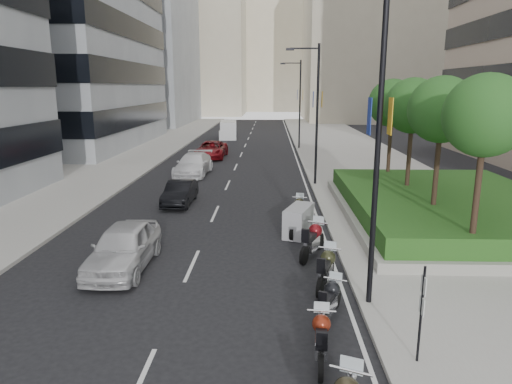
{
  "coord_description": "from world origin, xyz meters",
  "views": [
    {
      "loc": [
        1.36,
        -11.58,
        6.38
      ],
      "look_at": [
        0.74,
        7.35,
        2.0
      ],
      "focal_mm": 32.0,
      "sensor_mm": 36.0,
      "label": 1
    }
  ],
  "objects_px": {
    "motorcycle_4": "(313,240)",
    "motorcycle_5": "(299,221)",
    "lamp_post_0": "(373,136)",
    "motorcycle_2": "(330,300)",
    "lamp_post_2": "(298,100)",
    "delivery_van": "(228,131)",
    "motorcycle_1": "(321,338)",
    "car_c": "(193,164)",
    "car_d": "(211,150)",
    "lamp_post_1": "(315,108)",
    "car_a": "(124,247)",
    "parking_sign": "(421,309)",
    "car_b": "(180,193)",
    "motorcycle_6": "(298,209)",
    "motorcycle_3": "(326,268)"
  },
  "relations": [
    {
      "from": "lamp_post_1",
      "to": "car_c",
      "type": "bearing_deg",
      "value": 157.85
    },
    {
      "from": "motorcycle_2",
      "to": "motorcycle_4",
      "type": "distance_m",
      "value": 4.84
    },
    {
      "from": "lamp_post_2",
      "to": "motorcycle_3",
      "type": "xyz_separation_m",
      "value": [
        -0.96,
        -33.64,
        -4.45
      ]
    },
    {
      "from": "motorcycle_2",
      "to": "motorcycle_4",
      "type": "xyz_separation_m",
      "value": [
        -0.05,
        4.84,
        0.11
      ]
    },
    {
      "from": "lamp_post_0",
      "to": "delivery_van",
      "type": "height_order",
      "value": "lamp_post_0"
    },
    {
      "from": "motorcycle_4",
      "to": "delivery_van",
      "type": "xyz_separation_m",
      "value": [
        -7.01,
        40.88,
        0.35
      ]
    },
    {
      "from": "motorcycle_1",
      "to": "car_c",
      "type": "xyz_separation_m",
      "value": [
        -6.92,
        23.25,
        0.23
      ]
    },
    {
      "from": "lamp_post_1",
      "to": "car_a",
      "type": "distance_m",
      "value": 16.96
    },
    {
      "from": "parking_sign",
      "to": "car_c",
      "type": "xyz_separation_m",
      "value": [
        -9.14,
        23.45,
        -0.66
      ]
    },
    {
      "from": "lamp_post_0",
      "to": "car_c",
      "type": "height_order",
      "value": "lamp_post_0"
    },
    {
      "from": "delivery_van",
      "to": "motorcycle_5",
      "type": "bearing_deg",
      "value": -84.72
    },
    {
      "from": "lamp_post_1",
      "to": "motorcycle_6",
      "type": "distance_m",
      "value": 9.42
    },
    {
      "from": "lamp_post_2",
      "to": "motorcycle_1",
      "type": "xyz_separation_m",
      "value": [
        -1.56,
        -37.8,
        -4.5
      ]
    },
    {
      "from": "lamp_post_0",
      "to": "motorcycle_2",
      "type": "height_order",
      "value": "lamp_post_0"
    },
    {
      "from": "motorcycle_4",
      "to": "motorcycle_6",
      "type": "height_order",
      "value": "motorcycle_4"
    },
    {
      "from": "car_b",
      "to": "delivery_van",
      "type": "relative_size",
      "value": 0.75
    },
    {
      "from": "car_a",
      "to": "delivery_van",
      "type": "height_order",
      "value": "delivery_van"
    },
    {
      "from": "lamp_post_1",
      "to": "motorcycle_6",
      "type": "height_order",
      "value": "lamp_post_1"
    },
    {
      "from": "motorcycle_6",
      "to": "car_d",
      "type": "bearing_deg",
      "value": 28.98
    },
    {
      "from": "lamp_post_0",
      "to": "motorcycle_4",
      "type": "xyz_separation_m",
      "value": [
        -1.15,
        4.07,
        -4.41
      ]
    },
    {
      "from": "car_a",
      "to": "motorcycle_6",
      "type": "bearing_deg",
      "value": 43.22
    },
    {
      "from": "car_d",
      "to": "car_a",
      "type": "bearing_deg",
      "value": -87.87
    },
    {
      "from": "parking_sign",
      "to": "car_b",
      "type": "height_order",
      "value": "parking_sign"
    },
    {
      "from": "delivery_van",
      "to": "car_b",
      "type": "bearing_deg",
      "value": -93.93
    },
    {
      "from": "motorcycle_6",
      "to": "parking_sign",
      "type": "bearing_deg",
      "value": -159.88
    },
    {
      "from": "motorcycle_2",
      "to": "motorcycle_3",
      "type": "bearing_deg",
      "value": 20.06
    },
    {
      "from": "motorcycle_4",
      "to": "motorcycle_5",
      "type": "distance_m",
      "value": 2.63
    },
    {
      "from": "motorcycle_4",
      "to": "delivery_van",
      "type": "relative_size",
      "value": 0.44
    },
    {
      "from": "lamp_post_1",
      "to": "motorcycle_1",
      "type": "bearing_deg",
      "value": -94.51
    },
    {
      "from": "lamp_post_2",
      "to": "motorcycle_1",
      "type": "bearing_deg",
      "value": -92.37
    },
    {
      "from": "motorcycle_1",
      "to": "motorcycle_2",
      "type": "relative_size",
      "value": 1.1
    },
    {
      "from": "parking_sign",
      "to": "motorcycle_5",
      "type": "relative_size",
      "value": 1.1
    },
    {
      "from": "car_a",
      "to": "car_c",
      "type": "bearing_deg",
      "value": 91.63
    },
    {
      "from": "lamp_post_2",
      "to": "motorcycle_2",
      "type": "xyz_separation_m",
      "value": [
        -1.1,
        -35.77,
        -4.52
      ]
    },
    {
      "from": "motorcycle_3",
      "to": "motorcycle_6",
      "type": "relative_size",
      "value": 1.04
    },
    {
      "from": "parking_sign",
      "to": "car_b",
      "type": "distance_m",
      "value": 17.14
    },
    {
      "from": "lamp_post_0",
      "to": "motorcycle_4",
      "type": "bearing_deg",
      "value": 105.76
    },
    {
      "from": "motorcycle_5",
      "to": "car_c",
      "type": "xyz_separation_m",
      "value": [
        -6.94,
        13.79,
        0.15
      ]
    },
    {
      "from": "motorcycle_1",
      "to": "motorcycle_5",
      "type": "distance_m",
      "value": 9.46
    },
    {
      "from": "car_c",
      "to": "delivery_van",
      "type": "bearing_deg",
      "value": 92.2
    },
    {
      "from": "car_d",
      "to": "delivery_van",
      "type": "xyz_separation_m",
      "value": [
        0.07,
        16.15,
        0.24
      ]
    },
    {
      "from": "lamp_post_0",
      "to": "car_b",
      "type": "bearing_deg",
      "value": 123.32
    },
    {
      "from": "car_a",
      "to": "delivery_van",
      "type": "xyz_separation_m",
      "value": [
        -0.14,
        42.28,
        0.2
      ]
    },
    {
      "from": "car_c",
      "to": "motorcycle_2",
      "type": "bearing_deg",
      "value": -67.83
    },
    {
      "from": "lamp_post_2",
      "to": "delivery_van",
      "type": "xyz_separation_m",
      "value": [
        -8.16,
        9.95,
        -4.06
      ]
    },
    {
      "from": "lamp_post_2",
      "to": "delivery_van",
      "type": "distance_m",
      "value": 13.49
    },
    {
      "from": "lamp_post_0",
      "to": "motorcycle_6",
      "type": "bearing_deg",
      "value": 99.15
    },
    {
      "from": "car_b",
      "to": "lamp_post_2",
      "type": "bearing_deg",
      "value": 72.64
    },
    {
      "from": "car_c",
      "to": "car_d",
      "type": "relative_size",
      "value": 0.99
    },
    {
      "from": "car_d",
      "to": "lamp_post_0",
      "type": "bearing_deg",
      "value": -72.39
    }
  ]
}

